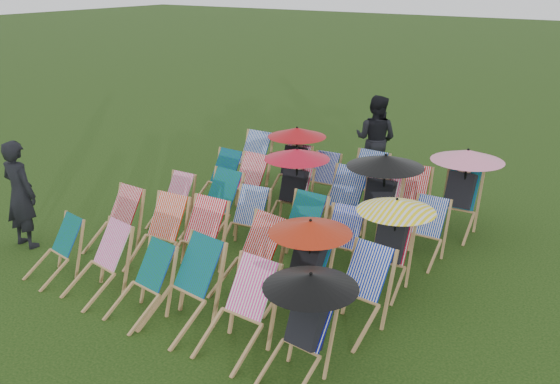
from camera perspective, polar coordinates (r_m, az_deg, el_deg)
The scene contains 33 objects.
ground at distance 9.41m, azimuth -1.21°, elevation -5.67°, with size 100.00×100.00×0.00m, color black.
deckchair_0 at distance 9.12m, azimuth -20.00°, elevation -5.00°, with size 0.66×0.83×0.82m.
deckchair_1 at distance 8.46m, azimuth -16.40°, elevation -6.20°, with size 0.73×0.92×0.91m.
deckchair_2 at distance 7.83m, azimuth -12.66°, elevation -8.17°, with size 0.68×0.87×0.87m.
deckchair_3 at distance 7.50m, azimuth -8.99°, elevation -8.61°, with size 0.79×1.01×1.02m.
deckchair_4 at distance 7.00m, azimuth -3.97°, elevation -10.81°, with size 0.69×0.93×0.97m.
deckchair_5 at distance 6.51m, azimuth 2.00°, elevation -11.99°, with size 0.98×1.04×1.17m.
deckchair_6 at distance 9.71m, azimuth -14.98°, elevation -2.62°, with size 0.64×0.87×0.91m.
deckchair_7 at distance 9.06m, azimuth -11.20°, elevation -3.79°, with size 0.70×0.93×0.96m.
deckchair_8 at distance 8.73m, azimuth -7.93°, elevation -4.39°, with size 0.68×0.94×1.00m.
deckchair_9 at distance 8.12m, azimuth -2.94°, elevation -6.14°, with size 0.80×1.01×1.00m.
deckchair_10 at distance 7.64m, azimuth 2.08°, elevation -6.72°, with size 1.02×1.07×1.21m.
deckchair_11 at distance 7.42m, azimuth 6.86°, elevation -9.10°, with size 0.72×0.94×0.96m.
deckchair_12 at distance 10.45m, azimuth -9.94°, elevation -0.87°, with size 0.57×0.78×0.83m.
deckchair_13 at distance 9.91m, azimuth -6.26°, elevation -1.30°, with size 0.72×0.96×1.00m.
deckchair_14 at distance 9.43m, azimuth -3.34°, elevation -2.69°, with size 0.69×0.89×0.89m.
deckchair_15 at distance 8.94m, azimuth 1.40°, elevation -3.70°, with size 0.67×0.91×0.96m.
deckchair_16 at distance 8.73m, azimuth 5.36°, elevation -4.71°, with size 0.65×0.85×0.87m.
deckchair_17 at distance 8.34m, azimuth 9.92°, elevation -4.56°, with size 1.04×1.09×1.23m.
deckchair_18 at distance 11.20m, azimuth -5.79°, elevation 1.08°, with size 0.66×0.90×0.95m.
deckchair_19 at distance 10.79m, azimuth -3.48°, elevation 0.53°, with size 0.68×0.93×0.98m.
deckchair_20 at distance 10.26m, azimuth 1.10°, elevation 0.60°, with size 1.08×1.16×1.28m.
deckchair_21 at distance 9.96m, azimuth 5.41°, elevation -1.09°, with size 0.68×0.95×1.02m.
deckchair_22 at distance 9.64m, azimuth 8.98°, elevation -0.54°, with size 1.18×1.26×1.40m.
deckchair_23 at distance 9.31m, azimuth 12.93°, elevation -3.57°, with size 0.58×0.81×0.87m.
deckchair_24 at distance 12.14m, azimuth -2.96°, elevation 2.83°, with size 0.69×0.96×1.02m.
deckchair_25 at distance 11.60m, azimuth 1.12°, elevation 2.91°, with size 1.08×1.15×1.28m.
deckchair_26 at distance 11.36m, azimuth 3.63°, elevation 1.16°, with size 0.61×0.82×0.85m.
deckchair_27 at distance 10.87m, azimuth 7.39°, elevation 0.66°, with size 0.71×0.97×1.03m.
deckchair_28 at distance 10.59m, azimuth 11.76°, elevation -0.48°, with size 0.70×0.90×0.91m.
deckchair_29 at distance 10.33m, azimuth 16.10°, elevation 0.19°, with size 1.15×1.20×1.36m.
person_left at distance 10.17m, azimuth -22.69°, elevation -0.18°, with size 0.61×0.40×1.68m, color black.
person_rear at distance 12.45m, azimuth 8.73°, elevation 4.80°, with size 0.85×0.66×1.75m, color black.
Camera 1 is at (4.88, -6.96, 4.04)m, focal length 40.00 mm.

